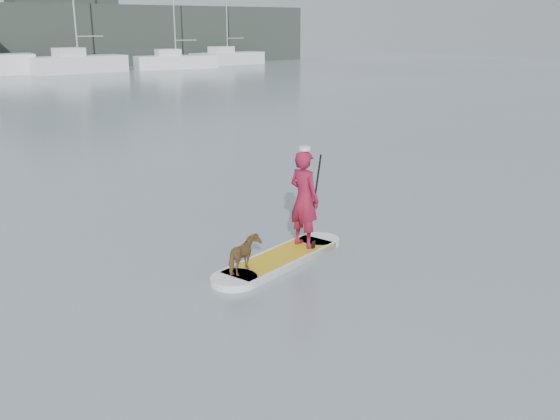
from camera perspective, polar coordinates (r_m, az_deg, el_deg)
ground at (r=12.08m, az=-15.86°, el=-4.34°), size 140.00×140.00×0.00m
paddleboard at (r=11.46m, az=0.00°, el=-4.51°), size 3.22×1.43×0.12m
paddler at (r=11.70m, az=2.23°, el=1.02°), size 0.52×0.73×1.85m
white_cap at (r=11.48m, az=2.28°, el=5.64°), size 0.22×0.22×0.07m
dog at (r=10.62m, az=-3.30°, el=-4.13°), size 0.81×0.64×0.63m
paddle at (r=11.62m, az=3.12°, el=-0.37°), size 0.11×0.30×2.00m
sailboat_e at (r=59.17m, az=-17.99°, el=12.67°), size 8.50×3.40×12.04m
sailboat_f at (r=62.43m, az=-9.54°, el=13.34°), size 8.07×3.63×11.66m
shore_building_east at (r=68.24m, az=-19.09°, el=15.65°), size 10.00×4.00×8.00m
sailboat_g at (r=68.01m, az=-4.85°, el=13.77°), size 8.43×2.98×11.63m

